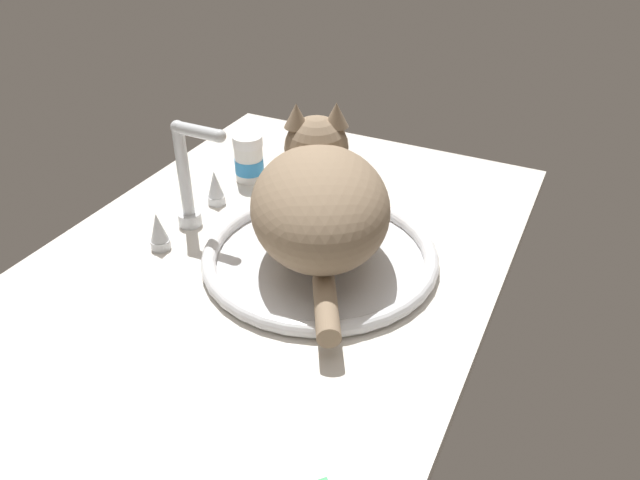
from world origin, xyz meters
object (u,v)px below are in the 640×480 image
faucet (189,188)px  amber_bottle (327,156)px  sink_basin (320,256)px  cat (319,197)px  pill_bottle (249,159)px

faucet → amber_bottle: 26.84cm
sink_basin → faucet: faucet is taller
sink_basin → faucet: 24.91cm
faucet → amber_bottle: faucet is taller
sink_basin → amber_bottle: bearing=23.1°
faucet → cat: 23.49cm
cat → sink_basin: bearing=-151.1°
sink_basin → faucet: size_ratio=1.92×
sink_basin → amber_bottle: amber_bottle is taller
sink_basin → pill_bottle: (18.73, 24.28, 3.22)cm
sink_basin → pill_bottle: pill_bottle is taller
sink_basin → amber_bottle: size_ratio=2.77×
faucet → pill_bottle: size_ratio=2.11×
pill_bottle → amber_bottle: size_ratio=0.68×
faucet → sink_basin: bearing=-90.0°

